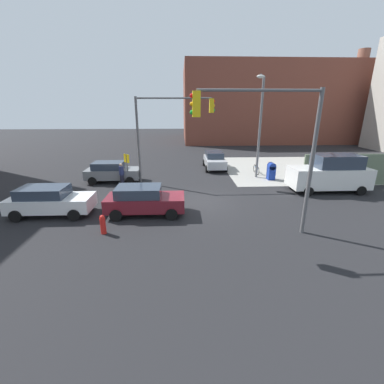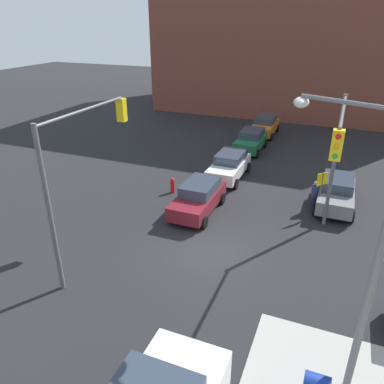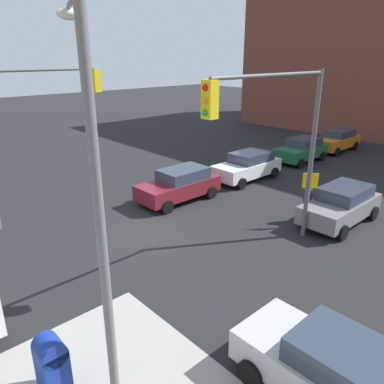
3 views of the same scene
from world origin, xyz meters
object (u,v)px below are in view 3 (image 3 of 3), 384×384
hatchback_silver (338,373)px  sedan_gray (341,204)px  mailbox_blue (52,364)px  fire_hydrant (175,175)px  street_lamp_corner (94,183)px  coupe_maroon (180,184)px  coupe_orange (337,140)px  sedan_green (301,150)px  traffic_signal_se_corner (33,114)px  sedan_white (248,166)px  traffic_signal_nw_corner (279,129)px  pedestrian_crossing (307,202)px

hatchback_silver → sedan_gray: same height
mailbox_blue → fire_hydrant: size_ratio=1.52×
hatchback_silver → street_lamp_corner: bearing=-51.4°
coupe_maroon → coupe_orange: bearing=179.3°
sedan_green → coupe_orange: bearing=178.9°
coupe_maroon → traffic_signal_se_corner: bearing=-24.2°
sedan_white → sedan_gray: (1.76, 6.65, -0.00)m
mailbox_blue → coupe_maroon: size_ratio=0.33×
traffic_signal_nw_corner → street_lamp_corner: 7.35m
sedan_green → sedan_gray: 10.09m
coupe_orange → pedestrian_crossing: pedestrian_crossing is taller
coupe_orange → street_lamp_corner: bearing=16.5°
traffic_signal_se_corner → fire_hydrant: (-7.41, 0.30, -4.15)m
traffic_signal_nw_corner → sedan_white: bearing=-135.2°
sedan_white → pedestrian_crossing: pedestrian_crossing is taller
mailbox_blue → coupe_orange: 26.20m
traffic_signal_se_corner → sedan_white: size_ratio=1.47×
pedestrian_crossing → coupe_maroon: bearing=98.3°
sedan_green → traffic_signal_nw_corner: bearing=27.5°
street_lamp_corner → sedan_gray: bearing=-177.2°
sedan_white → coupe_orange: bearing=179.7°
traffic_signal_se_corner → coupe_maroon: size_ratio=1.51×
coupe_orange → traffic_signal_nw_corner: bearing=20.2°
mailbox_blue → pedestrian_crossing: pedestrian_crossing is taller
street_lamp_corner → sedan_green: street_lamp_corner is taller
traffic_signal_nw_corner → coupe_maroon: size_ratio=1.51×
coupe_maroon → pedestrian_crossing: 6.21m
coupe_maroon → sedan_white: (-5.19, 0.14, 0.00)m
pedestrian_crossing → street_lamp_corner: bearing=173.8°
fire_hydrant → sedan_gray: size_ratio=0.22×
traffic_signal_se_corner → sedan_gray: traffic_signal_se_corner is taller
coupe_maroon → sedan_gray: size_ratio=1.02×
sedan_gray → pedestrian_crossing: bearing=-47.7°
sedan_white → traffic_signal_se_corner: bearing=-14.0°
sedan_gray → mailbox_blue: bearing=0.5°
fire_hydrant → pedestrian_crossing: (-0.80, 8.00, 0.41)m
street_lamp_corner → pedestrian_crossing: 11.63m
coupe_maroon → pedestrian_crossing: size_ratio=2.49×
sedan_green → sedan_gray: same height
traffic_signal_nw_corner → sedan_gray: bearing=175.2°
mailbox_blue → fire_hydrant: (-11.20, -9.20, -0.28)m
mailbox_blue → hatchback_silver: size_ratio=0.34×
hatchback_silver → coupe_maroon: same height
sedan_white → traffic_signal_nw_corner: bearing=44.8°
traffic_signal_nw_corner → mailbox_blue: 9.30m
fire_hydrant → coupe_maroon: 2.84m
traffic_signal_se_corner → sedan_gray: (-9.20, 9.39, -3.79)m
hatchback_silver → sedan_gray: 9.83m
traffic_signal_nw_corner → sedan_green: (-12.11, -6.30, -3.81)m
traffic_signal_nw_corner → pedestrian_crossing: size_ratio=3.77×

